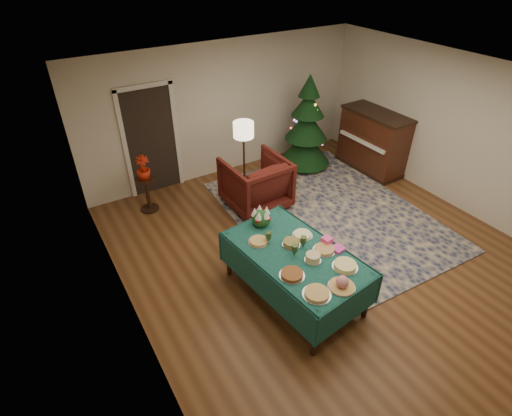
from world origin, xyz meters
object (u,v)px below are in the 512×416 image
armchair (256,181)px  piano (373,142)px  side_table (148,195)px  gift_box (327,241)px  christmas_tree (307,127)px  buffet_table (295,261)px  potted_plant (144,173)px  floor_lamp (244,135)px

armchair → piano: size_ratio=0.72×
side_table → gift_box: bearing=-64.8°
gift_box → christmas_tree: 3.71m
buffet_table → christmas_tree: bearing=50.6°
potted_plant → christmas_tree: 3.54m
armchair → floor_lamp: floor_lamp is taller
armchair → side_table: 2.00m
armchair → buffet_table: bearing=70.0°
potted_plant → armchair: bearing=-27.5°
armchair → side_table: (-1.77, 0.92, -0.22)m
floor_lamp → christmas_tree: christmas_tree is taller
piano → gift_box: bearing=-144.5°
armchair → side_table: bearing=-29.3°
christmas_tree → buffet_table: bearing=-129.4°
buffet_table → christmas_tree: christmas_tree is taller
buffet_table → christmas_tree: 3.95m
buffet_table → christmas_tree: size_ratio=1.04×
buffet_table → gift_box: (0.47, -0.07, 0.20)m
gift_box → christmas_tree: (2.02, 3.11, 0.09)m
gift_box → christmas_tree: bearing=57.0°
floor_lamp → armchair: bearing=-89.1°
floor_lamp → side_table: bearing=163.7°
side_table → christmas_tree: size_ratio=0.33×
potted_plant → christmas_tree: christmas_tree is taller
buffet_table → potted_plant: potted_plant is taller
gift_box → armchair: armchair is taller
gift_box → potted_plant: (-1.51, 3.21, -0.04)m
side_table → christmas_tree: christmas_tree is taller
side_table → piano: bearing=-11.6°
armchair → christmas_tree: 1.98m
piano → floor_lamp: bearing=171.2°
floor_lamp → piano: 3.02m
gift_box → side_table: (-1.51, 3.21, -0.50)m
floor_lamp → piano: (2.91, -0.45, -0.68)m
buffet_table → armchair: size_ratio=1.95×
armchair → floor_lamp: bearing=-90.9°
gift_box → floor_lamp: 2.75m
floor_lamp → buffet_table: bearing=-105.4°
side_table → potted_plant: (0.00, 0.00, 0.46)m
buffet_table → gift_box: 0.52m
buffet_table → piano: bearing=31.0°
christmas_tree → armchair: bearing=-155.2°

